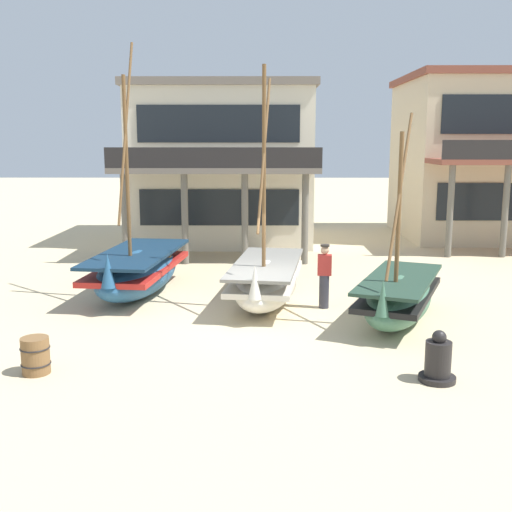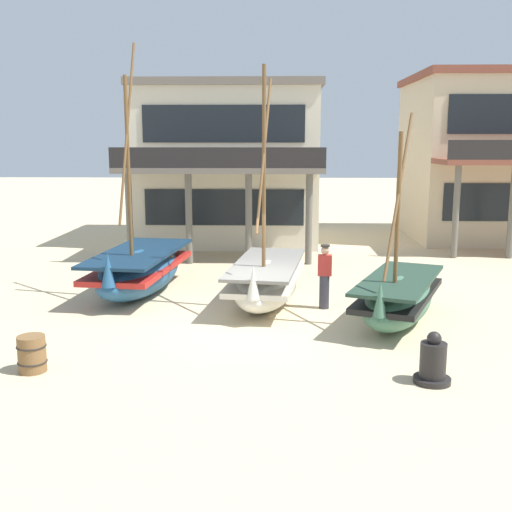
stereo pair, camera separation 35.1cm
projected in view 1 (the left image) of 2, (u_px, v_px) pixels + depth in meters
The scene contains 9 objects.
ground_plane at pixel (256, 320), 14.95m from camera, with size 120.00×120.00×0.00m, color #CCB78E.
fishing_boat_near_left at pixel (138, 270), 17.36m from camera, with size 2.42×5.06×6.93m.
fishing_boat_centre_large at pixel (266, 280), 16.32m from camera, with size 2.23×4.73×6.15m.
fishing_boat_far_right at pixel (399, 297), 14.65m from camera, with size 2.93×4.33×4.97m.
fisherman_by_hull at pixel (324, 277), 15.86m from camera, with size 0.38×0.26×1.68m.
capstan_winch at pixel (438, 361), 11.05m from camera, with size 0.67×0.67×0.96m.
wooden_barrel at pixel (36, 356), 11.42m from camera, with size 0.56×0.56×0.70m.
harbor_building_main at pixel (224, 163), 26.78m from camera, with size 7.72×9.69×6.71m.
harbor_building_annex at pixel (485, 157), 27.57m from camera, with size 7.47×9.15×7.21m.
Camera 1 is at (0.09, -14.41, 4.29)m, focal length 42.81 mm.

